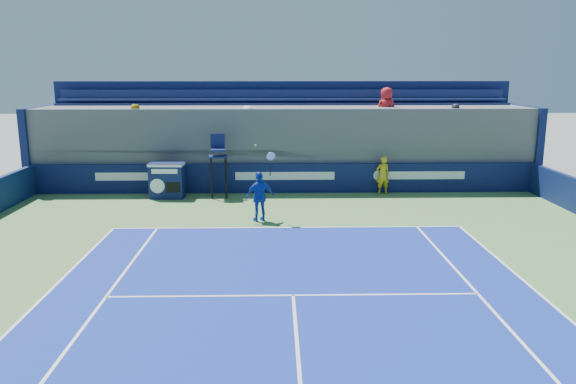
{
  "coord_description": "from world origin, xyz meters",
  "views": [
    {
      "loc": [
        -0.37,
        -5.22,
        4.89
      ],
      "look_at": [
        0.0,
        11.5,
        1.25
      ],
      "focal_mm": 35.0,
      "sensor_mm": 36.0,
      "label": 1
    }
  ],
  "objects_px": {
    "ball_person": "(383,175)",
    "tennis_player": "(260,196)",
    "match_clock": "(167,179)",
    "umpire_chair": "(218,159)"
  },
  "relations": [
    {
      "from": "ball_person",
      "to": "tennis_player",
      "type": "distance_m",
      "value": 6.31
    },
    {
      "from": "match_clock",
      "to": "umpire_chair",
      "type": "height_order",
      "value": "umpire_chair"
    },
    {
      "from": "umpire_chair",
      "to": "tennis_player",
      "type": "height_order",
      "value": "tennis_player"
    },
    {
      "from": "match_clock",
      "to": "tennis_player",
      "type": "bearing_deg",
      "value": -43.89
    },
    {
      "from": "ball_person",
      "to": "tennis_player",
      "type": "height_order",
      "value": "tennis_player"
    },
    {
      "from": "ball_person",
      "to": "match_clock",
      "type": "bearing_deg",
      "value": -7.83
    },
    {
      "from": "match_clock",
      "to": "tennis_player",
      "type": "relative_size",
      "value": 0.54
    },
    {
      "from": "ball_person",
      "to": "tennis_player",
      "type": "xyz_separation_m",
      "value": [
        -4.81,
        -4.09,
        0.07
      ]
    },
    {
      "from": "match_clock",
      "to": "umpire_chair",
      "type": "bearing_deg",
      "value": 2.41
    },
    {
      "from": "match_clock",
      "to": "tennis_player",
      "type": "distance_m",
      "value": 5.14
    }
  ]
}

